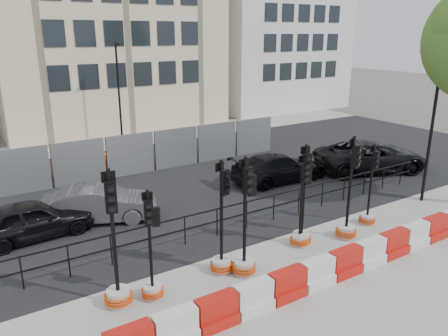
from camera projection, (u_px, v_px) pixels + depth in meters
ground at (267, 241)px, 14.27m from camera, size 120.00×120.00×0.00m
sidewalk_near at (335, 283)px, 11.85m from camera, size 40.00×6.00×0.02m
road at (173, 182)px, 19.91m from camera, size 40.00×14.00×0.03m
sidewalk_far at (109, 142)px, 27.17m from camera, size 40.00×4.00×0.02m
building_white at (269, 15)px, 38.32m from camera, size 12.00×9.06×16.00m
kerb_railing at (247, 210)px, 15.04m from camera, size 18.00×0.04×1.00m
heras_fencing at (148, 154)px, 21.96m from camera, size 14.33×1.72×2.00m
lamp_post_far at (119, 91)px, 25.65m from camera, size 0.12×0.56×6.00m
lamp_post_near at (433, 123)px, 16.74m from camera, size 0.12×0.56×6.00m
barrier_row at (331, 269)px, 11.91m from camera, size 12.55×0.50×0.80m
traffic_signal_a at (117, 279)px, 10.70m from camera, size 0.71×0.71×3.59m
traffic_signal_b at (152, 274)px, 11.02m from camera, size 0.58×0.58×2.96m
traffic_signal_c at (222, 250)px, 12.24m from camera, size 0.66×0.66×3.33m
traffic_signal_d at (245, 248)px, 12.10m from camera, size 0.68×0.68×3.46m
traffic_signal_e at (302, 225)px, 13.85m from camera, size 0.66×0.66×3.33m
traffic_signal_f at (301, 225)px, 13.77m from camera, size 0.60×0.60×3.05m
traffic_signal_g at (348, 218)px, 14.30m from camera, size 0.68×0.68×3.47m
traffic_signal_h at (368, 208)px, 15.37m from camera, size 0.58×0.58×2.94m
car_a at (31, 220)px, 14.29m from camera, size 2.17×4.15×1.33m
car_b at (100, 204)px, 15.62m from camera, size 4.26×5.02×1.33m
car_c at (278, 168)px, 19.81m from camera, size 2.29×4.72×1.32m
car_d at (371, 156)px, 21.28m from camera, size 6.18×7.11×1.50m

